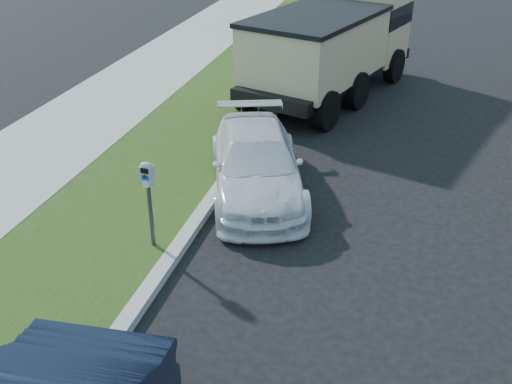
# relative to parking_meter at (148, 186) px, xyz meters

# --- Properties ---
(ground) EXTENTS (120.00, 120.00, 0.00)m
(ground) POSITION_rel_parking_meter_xyz_m (3.00, -0.30, -1.25)
(ground) COLOR black
(ground) RESTS_ON ground
(streetside) EXTENTS (6.12, 50.00, 0.15)m
(streetside) POSITION_rel_parking_meter_xyz_m (-2.56, 1.70, -1.18)
(streetside) COLOR gray
(streetside) RESTS_ON ground
(parking_meter) EXTENTS (0.22, 0.15, 1.52)m
(parking_meter) POSITION_rel_parking_meter_xyz_m (0.00, 0.00, 0.00)
(parking_meter) COLOR #3F4247
(parking_meter) RESTS_ON ground
(white_wagon) EXTENTS (3.04, 4.56, 1.23)m
(white_wagon) POSITION_rel_parking_meter_xyz_m (1.10, 2.59, -0.63)
(white_wagon) COLOR silver
(white_wagon) RESTS_ON ground
(dump_truck) EXTENTS (4.22, 6.89, 2.54)m
(dump_truck) POSITION_rel_parking_meter_xyz_m (1.60, 8.95, 0.18)
(dump_truck) COLOR black
(dump_truck) RESTS_ON ground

